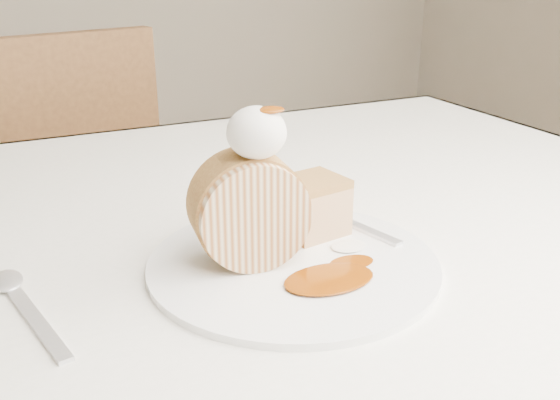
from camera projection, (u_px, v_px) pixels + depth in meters
name	position (u px, v px, depth m)	size (l,w,h in m)	color
table	(194.00, 286.00, 0.77)	(1.40, 0.90, 0.75)	white
chair_far	(56.00, 203.00, 1.43)	(0.52, 0.52, 0.90)	brown
plate	(293.00, 263.00, 0.63)	(0.29, 0.29, 0.01)	white
roulade_slice	(250.00, 210.00, 0.61)	(0.11, 0.11, 0.06)	beige
cake_chunk	(312.00, 209.00, 0.68)	(0.06, 0.06, 0.05)	#A98340
whipped_cream	(257.00, 133.00, 0.57)	(0.06, 0.06, 0.05)	silver
caramel_drizzle	(270.00, 103.00, 0.56)	(0.03, 0.02, 0.01)	#753104
caramel_pool	(329.00, 279.00, 0.59)	(0.09, 0.06, 0.00)	#753104
fork	(357.00, 226.00, 0.70)	(0.02, 0.17, 0.00)	silver
spoon	(38.00, 323.00, 0.53)	(0.03, 0.17, 0.00)	silver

